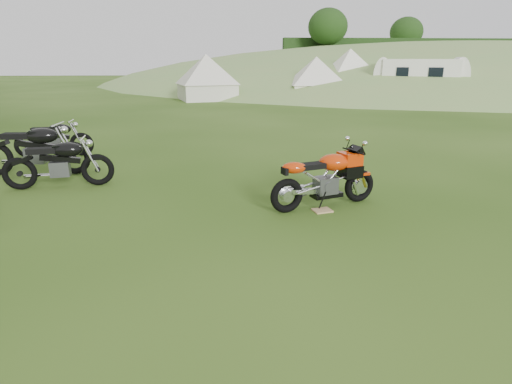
{
  "coord_description": "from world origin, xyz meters",
  "views": [
    {
      "loc": [
        -0.26,
        -5.13,
        2.29
      ],
      "look_at": [
        0.17,
        0.4,
        0.56
      ],
      "focal_mm": 30.0,
      "sensor_mm": 36.0,
      "label": 1
    }
  ],
  "objects_px": {
    "plywood_board": "(322,210)",
    "vintage_moto_c": "(33,148)",
    "sport_motorcycle": "(325,174)",
    "tent_mid": "(316,78)",
    "vintage_moto_b": "(58,162)",
    "vintage_moto_d": "(53,138)",
    "tent_right": "(349,74)",
    "tent_left": "(207,77)",
    "caravan": "(419,80)"
  },
  "relations": [
    {
      "from": "vintage_moto_b",
      "to": "vintage_moto_d",
      "type": "xyz_separation_m",
      "value": [
        -1.07,
        2.72,
        -0.03
      ]
    },
    {
      "from": "sport_motorcycle",
      "to": "tent_right",
      "type": "bearing_deg",
      "value": 54.1
    },
    {
      "from": "vintage_moto_c",
      "to": "caravan",
      "type": "height_order",
      "value": "caravan"
    },
    {
      "from": "vintage_moto_d",
      "to": "caravan",
      "type": "relative_size",
      "value": 0.36
    },
    {
      "from": "sport_motorcycle",
      "to": "vintage_moto_b",
      "type": "height_order",
      "value": "sport_motorcycle"
    },
    {
      "from": "vintage_moto_b",
      "to": "vintage_moto_c",
      "type": "distance_m",
      "value": 1.28
    },
    {
      "from": "sport_motorcycle",
      "to": "plywood_board",
      "type": "relative_size",
      "value": 6.31
    },
    {
      "from": "tent_right",
      "to": "caravan",
      "type": "distance_m",
      "value": 4.3
    },
    {
      "from": "plywood_board",
      "to": "tent_mid",
      "type": "height_order",
      "value": "tent_mid"
    },
    {
      "from": "tent_right",
      "to": "tent_left",
      "type": "bearing_deg",
      "value": -177.68
    },
    {
      "from": "tent_right",
      "to": "vintage_moto_d",
      "type": "bearing_deg",
      "value": -132.77
    },
    {
      "from": "vintage_moto_b",
      "to": "vintage_moto_d",
      "type": "bearing_deg",
      "value": 103.3
    },
    {
      "from": "tent_left",
      "to": "tent_mid",
      "type": "xyz_separation_m",
      "value": [
        6.29,
        -0.39,
        -0.04
      ]
    },
    {
      "from": "sport_motorcycle",
      "to": "vintage_moto_c",
      "type": "height_order",
      "value": "vintage_moto_c"
    },
    {
      "from": "caravan",
      "to": "vintage_moto_c",
      "type": "bearing_deg",
      "value": -113.85
    },
    {
      "from": "plywood_board",
      "to": "vintage_moto_d",
      "type": "height_order",
      "value": "vintage_moto_d"
    },
    {
      "from": "vintage_moto_d",
      "to": "caravan",
      "type": "height_order",
      "value": "caravan"
    },
    {
      "from": "tent_left",
      "to": "tent_mid",
      "type": "distance_m",
      "value": 6.3
    },
    {
      "from": "sport_motorcycle",
      "to": "vintage_moto_c",
      "type": "xyz_separation_m",
      "value": [
        -5.44,
        2.41,
        0.02
      ]
    },
    {
      "from": "plywood_board",
      "to": "vintage_moto_d",
      "type": "distance_m",
      "value": 7.14
    },
    {
      "from": "vintage_moto_b",
      "to": "caravan",
      "type": "xyz_separation_m",
      "value": [
        14.08,
        16.16,
        0.67
      ]
    },
    {
      "from": "plywood_board",
      "to": "caravan",
      "type": "bearing_deg",
      "value": 61.85
    },
    {
      "from": "plywood_board",
      "to": "vintage_moto_c",
      "type": "height_order",
      "value": "vintage_moto_c"
    },
    {
      "from": "tent_right",
      "to": "vintage_moto_b",
      "type": "bearing_deg",
      "value": -126.29
    },
    {
      "from": "plywood_board",
      "to": "tent_right",
      "type": "distance_m",
      "value": 21.7
    },
    {
      "from": "vintage_moto_b",
      "to": "tent_mid",
      "type": "distance_m",
      "value": 19.26
    },
    {
      "from": "plywood_board",
      "to": "vintage_moto_b",
      "type": "xyz_separation_m",
      "value": [
        -4.55,
        1.65,
        0.48
      ]
    },
    {
      "from": "caravan",
      "to": "tent_left",
      "type": "bearing_deg",
      "value": -166.7
    },
    {
      "from": "plywood_board",
      "to": "vintage_moto_d",
      "type": "relative_size",
      "value": 0.16
    },
    {
      "from": "sport_motorcycle",
      "to": "tent_right",
      "type": "xyz_separation_m",
      "value": [
        6.28,
        20.49,
        0.85
      ]
    },
    {
      "from": "sport_motorcycle",
      "to": "vintage_moto_c",
      "type": "bearing_deg",
      "value": 137.24
    },
    {
      "from": "sport_motorcycle",
      "to": "tent_left",
      "type": "height_order",
      "value": "tent_left"
    },
    {
      "from": "caravan",
      "to": "tent_mid",
      "type": "bearing_deg",
      "value": -170.77
    },
    {
      "from": "vintage_moto_b",
      "to": "tent_mid",
      "type": "relative_size",
      "value": 0.65
    },
    {
      "from": "vintage_moto_b",
      "to": "tent_left",
      "type": "xyz_separation_m",
      "value": [
        2.15,
        17.69,
        0.8
      ]
    },
    {
      "from": "vintage_moto_c",
      "to": "sport_motorcycle",
      "type": "bearing_deg",
      "value": -22.62
    },
    {
      "from": "plywood_board",
      "to": "vintage_moto_d",
      "type": "bearing_deg",
      "value": 142.14
    },
    {
      "from": "tent_left",
      "to": "tent_right",
      "type": "distance_m",
      "value": 8.86
    },
    {
      "from": "vintage_moto_d",
      "to": "tent_right",
      "type": "distance_m",
      "value": 20.27
    },
    {
      "from": "sport_motorcycle",
      "to": "tent_mid",
      "type": "xyz_separation_m",
      "value": [
        3.82,
        18.73,
        0.71
      ]
    },
    {
      "from": "vintage_moto_d",
      "to": "tent_right",
      "type": "relative_size",
      "value": 0.55
    },
    {
      "from": "vintage_moto_c",
      "to": "vintage_moto_b",
      "type": "bearing_deg",
      "value": -48.79
    },
    {
      "from": "vintage_moto_b",
      "to": "tent_right",
      "type": "bearing_deg",
      "value": 52.01
    },
    {
      "from": "plywood_board",
      "to": "tent_left",
      "type": "xyz_separation_m",
      "value": [
        -2.4,
        19.34,
        1.28
      ]
    },
    {
      "from": "sport_motorcycle",
      "to": "vintage_moto_d",
      "type": "bearing_deg",
      "value": 125.02
    },
    {
      "from": "vintage_moto_c",
      "to": "vintage_moto_d",
      "type": "height_order",
      "value": "vintage_moto_c"
    },
    {
      "from": "tent_left",
      "to": "caravan",
      "type": "height_order",
      "value": "tent_left"
    },
    {
      "from": "sport_motorcycle",
      "to": "vintage_moto_c",
      "type": "distance_m",
      "value": 5.95
    },
    {
      "from": "plywood_board",
      "to": "tent_left",
      "type": "height_order",
      "value": "tent_left"
    },
    {
      "from": "sport_motorcycle",
      "to": "tent_mid",
      "type": "relative_size",
      "value": 0.63
    }
  ]
}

